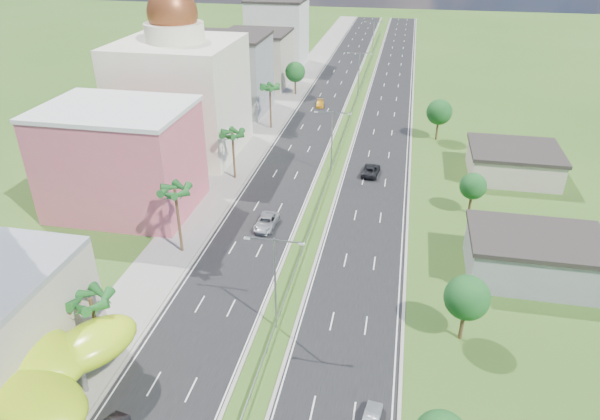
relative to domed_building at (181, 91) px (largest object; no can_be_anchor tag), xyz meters
The scene contains 29 objects.
ground 62.75m from the domed_building, 63.02° to the right, with size 500.00×500.00×0.00m, color #2D5119.
road_left 42.12m from the domed_building, 59.64° to the left, with size 11.00×260.00×0.04m, color black.
road_right 51.12m from the domed_building, 44.59° to the left, with size 11.00×260.00×0.04m, color black.
sidewalk_left 38.39m from the domed_building, 72.55° to the left, with size 7.00×260.00×0.12m, color gray.
median_guardrail 34.47m from the domed_building, 31.25° to the left, with size 0.10×216.06×0.76m.
streetlight_median_b 53.20m from the domed_building, 58.11° to the right, with size 6.04×0.25×11.00m.
streetlight_median_c 28.81m from the domed_building, 10.12° to the right, with size 6.04×0.25×11.00m.
streetlight_median_d 49.04m from the domed_building, 55.01° to the left, with size 6.04×0.25×11.00m.
streetlight_median_e 89.61m from the domed_building, 71.77° to the left, with size 6.04×0.25×11.00m.
lime_canopy 59.88m from the domed_building, 82.28° to the right, with size 18.00×15.00×7.40m.
pink_shophouse 23.32m from the domed_building, 90.00° to the right, with size 20.00×15.00×15.00m, color #D6586E.
domed_building is the anchor object (origin of this frame).
midrise_grey 25.24m from the domed_building, 87.71° to the left, with size 16.00×15.00×16.00m, color gray.
midrise_beige 47.26m from the domed_building, 88.78° to the left, with size 16.00×15.00×13.00m, color #B9AC98.
midrise_white 70.05m from the domed_building, 89.18° to the left, with size 16.00×15.00×18.00m, color silver.
shed_near 64.14m from the domed_building, 28.18° to the right, with size 15.00×10.00×5.00m, color gray.
shed_far 58.72m from the domed_building, ahead, with size 14.00×12.00×4.40m, color #B9AC98.
palm_tree_b 54.62m from the domed_building, 76.73° to the right, with size 3.60×3.60×8.10m.
palm_tree_c 35.40m from the domed_building, 69.25° to the right, with size 3.60×3.60×9.60m.
palm_tree_d 16.46m from the domed_building, 38.66° to the right, with size 3.60×3.60×8.60m.
palm_tree_e 19.76m from the domed_building, 50.19° to the left, with size 3.60×3.60×9.40m.
leafy_tree_lfar 42.30m from the domed_building, 72.65° to the left, with size 4.90×4.90×8.05m.
leafy_tree_rb 64.00m from the domed_building, 42.46° to the right, with size 4.55×4.55×7.47m.
leafy_tree_rc 52.67m from the domed_building, 16.70° to the right, with size 3.85×3.85×6.33m.
leafy_tree_rd 48.73m from the domed_building, 18.06° to the left, with size 4.90×4.90×8.05m.
car_silver_mid_left 34.70m from the domed_building, 48.86° to the right, with size 2.65×5.74×1.59m, color #93979A.
car_yellow_far_left 38.95m from the domed_building, 57.58° to the left, with size 1.77×4.37×1.27m, color gold.
car_silver_right 68.63m from the domed_building, 55.01° to the right, with size 1.34×3.86×1.27m, color #9EA0A5.
car_dark_far_right 36.49m from the domed_building, ahead, with size 2.65×5.74×1.60m, color black.
Camera 1 is at (11.03, -32.65, 37.94)m, focal length 32.00 mm.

